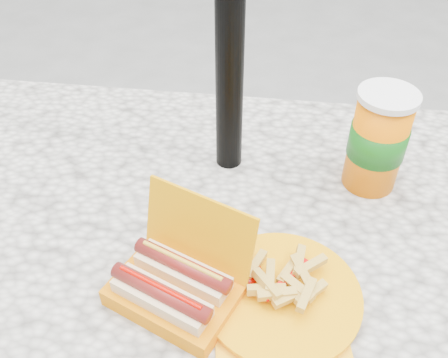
# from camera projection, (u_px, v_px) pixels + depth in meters

# --- Properties ---
(picnic_table) EXTENTS (1.20, 0.80, 0.75)m
(picnic_table) POSITION_uv_depth(u_px,v_px,m) (218.00, 258.00, 0.95)
(picnic_table) COLOR beige
(picnic_table) RESTS_ON ground
(hotdog_box) EXTENTS (0.22, 0.21, 0.15)m
(hotdog_box) POSITION_uv_depth(u_px,v_px,m) (175.00, 286.00, 0.73)
(hotdog_box) COLOR #E99600
(hotdog_box) RESTS_ON picnic_table
(fries_plate) EXTENTS (0.24, 0.33, 0.05)m
(fries_plate) POSITION_uv_depth(u_px,v_px,m) (281.00, 298.00, 0.74)
(fries_plate) COLOR yellow
(fries_plate) RESTS_ON picnic_table
(soda_cup) EXTENTS (0.10, 0.10, 0.19)m
(soda_cup) POSITION_uv_depth(u_px,v_px,m) (378.00, 140.00, 0.88)
(soda_cup) COLOR #FC7300
(soda_cup) RESTS_ON picnic_table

